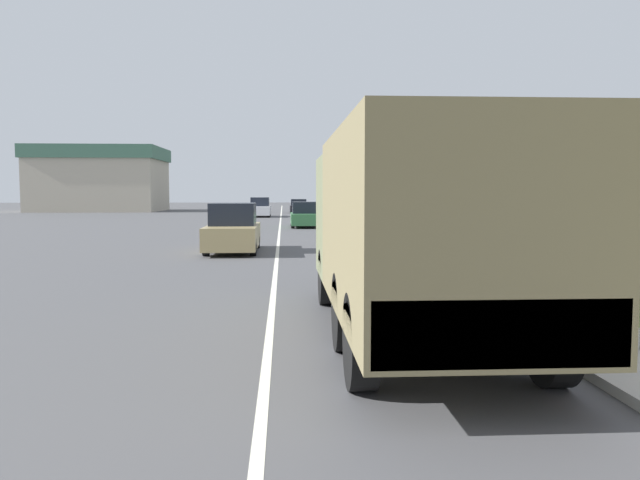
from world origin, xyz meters
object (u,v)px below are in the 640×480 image
military_truck (413,224)px  car_third_ahead (260,208)px  car_second_ahead (306,216)px  car_nearest_ahead (233,230)px  car_fourth_ahead (299,207)px

military_truck → car_third_ahead: size_ratio=1.65×
military_truck → car_third_ahead: military_truck is taller
car_third_ahead → car_second_ahead: bearing=-78.3°
car_nearest_ahead → car_second_ahead: 15.77m
car_nearest_ahead → car_fourth_ahead: (3.33, 41.80, -0.12)m
military_truck → car_nearest_ahead: size_ratio=1.70×
car_second_ahead → car_third_ahead: bearing=101.7°
car_nearest_ahead → car_second_ahead: bearing=78.5°
car_nearest_ahead → car_third_ahead: (-0.22, 31.60, -0.02)m
car_nearest_ahead → car_third_ahead: car_nearest_ahead is taller
car_second_ahead → military_truck: bearing=-89.0°
military_truck → car_second_ahead: (-0.49, 28.70, -0.96)m
car_nearest_ahead → car_second_ahead: car_nearest_ahead is taller
car_second_ahead → car_fourth_ahead: bearing=89.6°
car_nearest_ahead → car_second_ahead: size_ratio=1.08×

